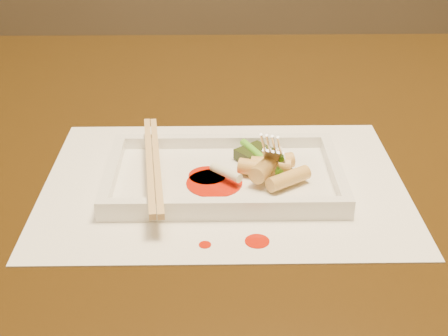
{
  "coord_description": "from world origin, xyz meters",
  "views": [
    {
      "loc": [
        -0.05,
        -0.73,
        1.1
      ],
      "look_at": [
        -0.04,
        -0.12,
        0.77
      ],
      "focal_mm": 50.0,
      "sensor_mm": 36.0,
      "label": 1
    }
  ],
  "objects_px": {
    "placemat": "(224,183)",
    "table": "(249,202)",
    "plate_base": "(224,179)",
    "fork": "(288,108)",
    "chopstick_a": "(149,163)"
  },
  "relations": [
    {
      "from": "placemat",
      "to": "fork",
      "type": "xyz_separation_m",
      "value": [
        0.07,
        0.02,
        0.08
      ]
    },
    {
      "from": "placemat",
      "to": "fork",
      "type": "distance_m",
      "value": 0.11
    },
    {
      "from": "placemat",
      "to": "fork",
      "type": "relative_size",
      "value": 2.86
    },
    {
      "from": "table",
      "to": "chopstick_a",
      "type": "xyz_separation_m",
      "value": [
        -0.12,
        -0.12,
        0.13
      ]
    },
    {
      "from": "placemat",
      "to": "plate_base",
      "type": "relative_size",
      "value": 1.54
    },
    {
      "from": "table",
      "to": "fork",
      "type": "relative_size",
      "value": 10.0
    },
    {
      "from": "fork",
      "to": "table",
      "type": "bearing_deg",
      "value": 107.5
    },
    {
      "from": "placemat",
      "to": "table",
      "type": "bearing_deg",
      "value": 73.7
    },
    {
      "from": "table",
      "to": "plate_base",
      "type": "bearing_deg",
      "value": -106.3
    },
    {
      "from": "placemat",
      "to": "chopstick_a",
      "type": "height_order",
      "value": "chopstick_a"
    },
    {
      "from": "plate_base",
      "to": "fork",
      "type": "xyz_separation_m",
      "value": [
        0.07,
        0.02,
        0.08
      ]
    },
    {
      "from": "table",
      "to": "placemat",
      "type": "height_order",
      "value": "placemat"
    },
    {
      "from": "chopstick_a",
      "to": "placemat",
      "type": "bearing_deg",
      "value": 0.0
    },
    {
      "from": "table",
      "to": "plate_base",
      "type": "height_order",
      "value": "plate_base"
    },
    {
      "from": "plate_base",
      "to": "fork",
      "type": "relative_size",
      "value": 1.86
    }
  ]
}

